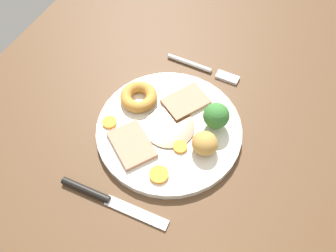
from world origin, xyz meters
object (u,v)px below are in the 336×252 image
Objects in this scene: broccoli_floret at (216,116)px; fork at (205,69)px; carrot_coin_side at (159,175)px; meat_slice_under at (186,101)px; carrot_coin_front at (180,147)px; dinner_plate at (168,131)px; knife at (104,198)px; carrot_coin_back at (109,122)px; meat_slice_main at (132,144)px; yorkshire_pudding at (139,97)px; roast_potato_left at (205,143)px.

fork is at bearing -151.47° from broccoli_floret.
carrot_coin_side is 13.91cm from broccoli_floret.
meat_slice_under is 3.18× the size of carrot_coin_front.
carrot_coin_front reaches higher than fork.
dinner_plate is 8.92cm from broccoli_floret.
knife is (15.47, -3.78, -0.25)cm from dinner_plate.
carrot_coin_back reaches higher than knife.
carrot_coin_front is at bearing 112.63° from meat_slice_main.
carrot_coin_front is 8.05cm from broccoli_floret.
knife is (18.95, 3.77, -2.00)cm from yorkshire_pudding.
yorkshire_pudding is 2.68× the size of carrot_coin_back.
meat_slice_main is 9.76cm from yorkshire_pudding.
dinner_plate is 3.30× the size of meat_slice_under.
carrot_coin_back reaches higher than dinner_plate.
meat_slice_main is 9.95cm from knife.
roast_potato_left is 5.34cm from broccoli_floret.
carrot_coin_front is at bearing 61.59° from yorkshire_pudding.
carrot_coin_back is (0.79, -13.32, -0.00)cm from carrot_coin_front.
meat_slice_under is at bearing 176.22° from dinner_plate.
carrot_coin_back is (2.31, -17.02, -1.57)cm from roast_potato_left.
dinner_plate is 3.73× the size of yorkshire_pudding.
roast_potato_left is (0.96, 7.15, 2.52)cm from dinner_plate.
meat_slice_main is 1.58× the size of broccoli_floret.
broccoli_floret is at bearing 114.14° from carrot_coin_back.
roast_potato_left is 0.85× the size of broccoli_floret.
meat_slice_main is 12.23cm from roast_potato_left.
carrot_coin_back is (6.75, -2.31, -0.80)cm from yorkshire_pudding.
meat_slice_under is at bearing -138.44° from roast_potato_left.
carrot_coin_back and carrot_coin_side have the same top height.
yorkshire_pudding is 19.43cm from knife.
broccoli_floret is (-5.25, -0.14, 0.95)cm from roast_potato_left.
broccoli_floret is (-4.29, 7.00, 3.47)cm from dinner_plate.
meat_slice_under is 10.31cm from fork.
broccoli_floret reaches higher than carrot_coin_side.
fork is at bearing 179.35° from dinner_plate.
meat_slice_main is at bearing -114.62° from carrot_coin_side.
carrot_coin_front is (-3.14, 7.53, -0.15)cm from meat_slice_main.
dinner_plate is 10.44cm from carrot_coin_back.
knife is (19.77, -10.79, -3.72)cm from broccoli_floret.
carrot_coin_back is (-2.35, -5.80, -0.15)cm from meat_slice_main.
roast_potato_left is at bearing 82.35° from dinner_plate.
yorkshire_pudding is 14.68cm from broccoli_floret.
broccoli_floret reaches higher than knife.
fork is (-13.34, 7.75, -2.07)cm from yorkshire_pudding.
meat_slice_main is 8.16cm from carrot_coin_front.
roast_potato_left reaches higher than carrot_coin_front.
roast_potato_left is at bearing 51.20° from knife.
yorkshire_pudding is at bearing -86.79° from broccoli_floret.
meat_slice_under is 9.58cm from carrot_coin_front.
roast_potato_left is at bearing 112.54° from meat_slice_main.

